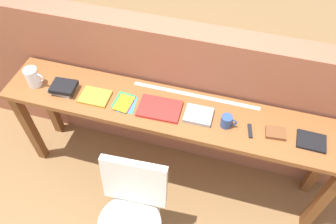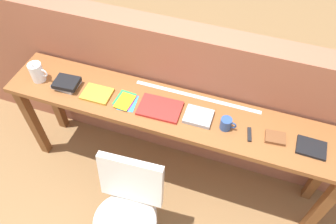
{
  "view_description": "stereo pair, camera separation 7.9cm",
  "coord_description": "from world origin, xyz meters",
  "px_view_note": "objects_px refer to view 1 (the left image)",
  "views": [
    {
      "loc": [
        0.4,
        -1.15,
        2.65
      ],
      "look_at": [
        0.0,
        0.25,
        0.9
      ],
      "focal_mm": 35.0,
      "sensor_mm": 36.0,
      "label": 1
    },
    {
      "loc": [
        0.47,
        -1.13,
        2.65
      ],
      "look_at": [
        0.0,
        0.25,
        0.9
      ],
      "focal_mm": 35.0,
      "sensor_mm": 36.0,
      "label": 2
    }
  ],
  "objects_px": {
    "magazine_cycling": "(95,97)",
    "leather_journal_brown": "(276,133)",
    "multitool_folded": "(250,131)",
    "mug": "(227,121)",
    "book_stack_leftmost": "(64,87)",
    "chair_white_moulded": "(131,209)",
    "pitcher_white": "(33,77)",
    "book_open_centre": "(160,109)",
    "book_repair_rightmost": "(311,141)",
    "pamphlet_pile_colourful": "(124,103)"
  },
  "relations": [
    {
      "from": "magazine_cycling",
      "to": "leather_journal_brown",
      "type": "distance_m",
      "value": 1.29
    },
    {
      "from": "multitool_folded",
      "to": "mug",
      "type": "bearing_deg",
      "value": 176.79
    },
    {
      "from": "book_stack_leftmost",
      "to": "leather_journal_brown",
      "type": "bearing_deg",
      "value": 0.67
    },
    {
      "from": "mug",
      "to": "book_stack_leftmost",
      "type": "bearing_deg",
      "value": -180.0
    },
    {
      "from": "chair_white_moulded",
      "to": "pitcher_white",
      "type": "bearing_deg",
      "value": 147.78
    },
    {
      "from": "book_open_centre",
      "to": "book_repair_rightmost",
      "type": "xyz_separation_m",
      "value": [
        1.03,
        0.0,
        -0.0
      ]
    },
    {
      "from": "book_stack_leftmost",
      "to": "mug",
      "type": "relative_size",
      "value": 1.87
    },
    {
      "from": "pitcher_white",
      "to": "magazine_cycling",
      "type": "height_order",
      "value": "pitcher_white"
    },
    {
      "from": "magazine_cycling",
      "to": "mug",
      "type": "xyz_separation_m",
      "value": [
        0.96,
        0.01,
        0.04
      ]
    },
    {
      "from": "book_repair_rightmost",
      "to": "chair_white_moulded",
      "type": "bearing_deg",
      "value": -148.45
    },
    {
      "from": "book_stack_leftmost",
      "to": "pitcher_white",
      "type": "bearing_deg",
      "value": -178.76
    },
    {
      "from": "pamphlet_pile_colourful",
      "to": "book_repair_rightmost",
      "type": "distance_m",
      "value": 1.29
    },
    {
      "from": "pitcher_white",
      "to": "magazine_cycling",
      "type": "bearing_deg",
      "value": -0.21
    },
    {
      "from": "magazine_cycling",
      "to": "book_open_centre",
      "type": "xyz_separation_m",
      "value": [
        0.48,
        0.02,
        0.0
      ]
    },
    {
      "from": "multitool_folded",
      "to": "book_repair_rightmost",
      "type": "bearing_deg",
      "value": 3.37
    },
    {
      "from": "pitcher_white",
      "to": "magazine_cycling",
      "type": "distance_m",
      "value": 0.49
    },
    {
      "from": "magazine_cycling",
      "to": "book_repair_rightmost",
      "type": "height_order",
      "value": "same"
    },
    {
      "from": "book_stack_leftmost",
      "to": "book_open_centre",
      "type": "bearing_deg",
      "value": 0.97
    },
    {
      "from": "chair_white_moulded",
      "to": "magazine_cycling",
      "type": "height_order",
      "value": "magazine_cycling"
    },
    {
      "from": "pitcher_white",
      "to": "book_stack_leftmost",
      "type": "height_order",
      "value": "pitcher_white"
    },
    {
      "from": "pitcher_white",
      "to": "book_stack_leftmost",
      "type": "xyz_separation_m",
      "value": [
        0.24,
        0.01,
        -0.05
      ]
    },
    {
      "from": "mug",
      "to": "leather_journal_brown",
      "type": "bearing_deg",
      "value": 3.12
    },
    {
      "from": "book_stack_leftmost",
      "to": "book_open_centre",
      "type": "relative_size",
      "value": 0.69
    },
    {
      "from": "chair_white_moulded",
      "to": "book_stack_leftmost",
      "type": "relative_size",
      "value": 4.34
    },
    {
      "from": "pamphlet_pile_colourful",
      "to": "mug",
      "type": "distance_m",
      "value": 0.74
    },
    {
      "from": "pitcher_white",
      "to": "leather_journal_brown",
      "type": "distance_m",
      "value": 1.78
    },
    {
      "from": "book_repair_rightmost",
      "to": "pitcher_white",
      "type": "bearing_deg",
      "value": -178.28
    },
    {
      "from": "book_repair_rightmost",
      "to": "leather_journal_brown",
      "type": "bearing_deg",
      "value": -179.79
    },
    {
      "from": "book_open_centre",
      "to": "leather_journal_brown",
      "type": "bearing_deg",
      "value": -1.53
    },
    {
      "from": "pitcher_white",
      "to": "multitool_folded",
      "type": "xyz_separation_m",
      "value": [
        1.61,
        -0.0,
        -0.07
      ]
    },
    {
      "from": "mug",
      "to": "book_repair_rightmost",
      "type": "height_order",
      "value": "mug"
    },
    {
      "from": "pitcher_white",
      "to": "magazine_cycling",
      "type": "xyz_separation_m",
      "value": [
        0.49,
        -0.0,
        -0.07
      ]
    },
    {
      "from": "chair_white_moulded",
      "to": "book_open_centre",
      "type": "bearing_deg",
      "value": 87.94
    },
    {
      "from": "chair_white_moulded",
      "to": "multitool_folded",
      "type": "bearing_deg",
      "value": 42.03
    },
    {
      "from": "magazine_cycling",
      "to": "book_repair_rightmost",
      "type": "distance_m",
      "value": 1.52
    },
    {
      "from": "pamphlet_pile_colourful",
      "to": "multitool_folded",
      "type": "height_order",
      "value": "multitool_folded"
    },
    {
      "from": "pitcher_white",
      "to": "mug",
      "type": "relative_size",
      "value": 1.67
    },
    {
      "from": "pitcher_white",
      "to": "chair_white_moulded",
      "type": "bearing_deg",
      "value": -32.22
    },
    {
      "from": "chair_white_moulded",
      "to": "mug",
      "type": "distance_m",
      "value": 0.88
    },
    {
      "from": "pitcher_white",
      "to": "leather_journal_brown",
      "type": "bearing_deg",
      "value": 0.74
    },
    {
      "from": "book_stack_leftmost",
      "to": "multitool_folded",
      "type": "height_order",
      "value": "book_stack_leftmost"
    },
    {
      "from": "magazine_cycling",
      "to": "pitcher_white",
      "type": "bearing_deg",
      "value": 178.82
    },
    {
      "from": "book_repair_rightmost",
      "to": "pamphlet_pile_colourful",
      "type": "bearing_deg",
      "value": -178.21
    },
    {
      "from": "mug",
      "to": "multitool_folded",
      "type": "bearing_deg",
      "value": -3.21
    },
    {
      "from": "pitcher_white",
      "to": "multitool_folded",
      "type": "distance_m",
      "value": 1.61
    },
    {
      "from": "pamphlet_pile_colourful",
      "to": "mug",
      "type": "relative_size",
      "value": 1.67
    },
    {
      "from": "book_stack_leftmost",
      "to": "mug",
      "type": "bearing_deg",
      "value": 0.0
    },
    {
      "from": "chair_white_moulded",
      "to": "magazine_cycling",
      "type": "relative_size",
      "value": 4.22
    },
    {
      "from": "multitool_folded",
      "to": "book_stack_leftmost",
      "type": "bearing_deg",
      "value": 179.62
    },
    {
      "from": "mug",
      "to": "book_open_centre",
      "type": "bearing_deg",
      "value": 178.5
    }
  ]
}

